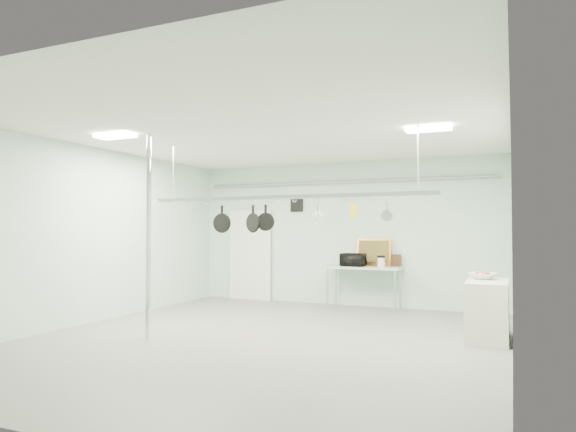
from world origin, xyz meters
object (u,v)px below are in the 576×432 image
at_px(prep_table, 364,270).
at_px(coffee_canister, 381,262).
at_px(fruit_bowl, 483,276).
at_px(skillet_left, 222,219).
at_px(chrome_pole, 148,235).
at_px(microwave, 353,260).
at_px(side_cabinet, 488,310).
at_px(skillet_right, 266,217).
at_px(pot_rack, 283,195).
at_px(skillet_mid, 253,218).

relative_size(prep_table, coffee_canister, 8.45).
bearing_deg(fruit_bowl, skillet_left, -161.62).
height_order(chrome_pole, microwave, chrome_pole).
bearing_deg(chrome_pole, skillet_left, 48.82).
relative_size(side_cabinet, skillet_right, 2.97).
height_order(prep_table, side_cabinet, prep_table).
height_order(pot_rack, fruit_bowl, pot_rack).
distance_m(chrome_pole, fruit_bowl, 5.30).
bearing_deg(fruit_bowl, skillet_mid, -158.74).
bearing_deg(coffee_canister, pot_rack, -103.13).
bearing_deg(microwave, side_cabinet, 150.09).
distance_m(prep_table, microwave, 0.31).
xyz_separation_m(microwave, skillet_left, (-1.31, -3.20, 0.83)).
xyz_separation_m(side_cabinet, pot_rack, (-2.95, -1.10, 1.78)).
bearing_deg(skillet_right, skillet_left, 172.50).
bearing_deg(skillet_mid, side_cabinet, 39.74).
bearing_deg(pot_rack, prep_table, 83.09).
relative_size(pot_rack, coffee_canister, 25.34).
relative_size(coffee_canister, skillet_mid, 0.44).
bearing_deg(skillet_mid, pot_rack, 22.20).
distance_m(coffee_canister, fruit_bowl, 2.89).
xyz_separation_m(pot_rack, skillet_mid, (-0.53, 0.00, -0.36)).
height_order(side_cabinet, skillet_right, skillet_right).
distance_m(skillet_left, skillet_mid, 0.58).
relative_size(chrome_pole, coffee_canister, 16.90).
xyz_separation_m(side_cabinet, skillet_mid, (-3.48, -1.10, 1.42)).
xyz_separation_m(chrome_pole, skillet_left, (0.79, 0.90, 0.27)).
height_order(coffee_canister, skillet_mid, skillet_mid).
relative_size(microwave, fruit_bowl, 1.18).
bearing_deg(skillet_mid, skillet_left, -157.80).
distance_m(microwave, skillet_mid, 3.39).
distance_m(chrome_pole, prep_table, 4.85).
bearing_deg(fruit_bowl, chrome_pole, -155.01).
distance_m(pot_rack, skillet_right, 0.46).
bearing_deg(chrome_pole, skillet_mid, 33.31).
height_order(pot_rack, coffee_canister, pot_rack).
distance_m(microwave, skillet_left, 3.56).
bearing_deg(prep_table, microwave, -154.96).
relative_size(fruit_bowl, skillet_left, 0.95).
bearing_deg(pot_rack, side_cabinet, 20.45).
xyz_separation_m(coffee_canister, skillet_left, (-1.89, -3.32, 0.87)).
bearing_deg(chrome_pole, fruit_bowl, 24.99).
bearing_deg(prep_table, chrome_pole, -118.71).
height_order(prep_table, skillet_mid, skillet_mid).
xyz_separation_m(prep_table, fruit_bowl, (2.47, -1.98, 0.12)).
xyz_separation_m(coffee_canister, fruit_bowl, (2.10, -1.99, -0.05)).
distance_m(side_cabinet, skillet_left, 4.44).
bearing_deg(prep_table, fruit_bowl, -38.66).
xyz_separation_m(chrome_pole, microwave, (2.10, 4.10, -0.56)).
bearing_deg(fruit_bowl, prep_table, 141.34).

